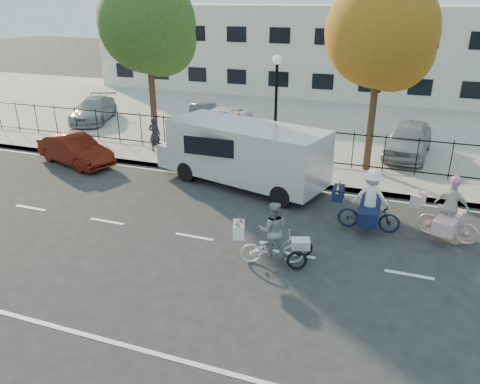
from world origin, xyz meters
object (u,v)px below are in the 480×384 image
at_px(white_van, 243,152).
at_px(pedestrian, 155,134).
at_px(lot_car_b, 221,121).
at_px(red_sedan, 75,150).
at_px(lamppost, 276,91).
at_px(lot_car_c, 203,117).
at_px(unicorn_bike, 448,216).
at_px(zebra_trike, 273,240).
at_px(lot_car_a, 94,110).
at_px(lot_car_d, 408,139).
at_px(bull_bike, 369,206).

xyz_separation_m(white_van, pedestrian, (-4.91, 2.14, -0.35)).
bearing_deg(lot_car_b, red_sedan, -123.70).
bearing_deg(pedestrian, lamppost, 177.72).
bearing_deg(lot_car_c, unicorn_bike, -56.78).
distance_m(zebra_trike, lot_car_b, 12.34).
distance_m(lot_car_a, lot_car_d, 16.50).
distance_m(pedestrian, lot_car_c, 4.31).
bearing_deg(lot_car_a, unicorn_bike, -42.49).
relative_size(lamppost, lot_car_c, 1.15).
height_order(bull_bike, lot_car_a, bull_bike).
distance_m(white_van, pedestrian, 5.37).
bearing_deg(lamppost, lot_car_c, 141.10).
height_order(red_sedan, lot_car_b, lot_car_b).
relative_size(lot_car_a, lot_car_b, 0.97).
bearing_deg(unicorn_bike, lot_car_a, 83.22).
distance_m(lamppost, lot_car_c, 6.87).
relative_size(lot_car_a, lot_car_d, 1.00).
relative_size(bull_bike, lot_car_b, 0.46).
height_order(lamppost, unicorn_bike, lamppost).
bearing_deg(lot_car_c, white_van, -75.21).
bearing_deg(red_sedan, bull_bike, -81.20).
bearing_deg(lot_car_d, unicorn_bike, -74.51).
bearing_deg(lot_car_d, zebra_trike, -100.89).
xyz_separation_m(lot_car_a, lot_car_d, (16.49, -0.58, 0.11)).
bearing_deg(zebra_trike, white_van, 9.17).
xyz_separation_m(lamppost, lot_car_c, (-5.02, 4.05, -2.34)).
height_order(unicorn_bike, bull_bike, unicorn_bike).
bearing_deg(lot_car_c, red_sedan, -133.87).
bearing_deg(lot_car_b, lamppost, -41.64).
relative_size(zebra_trike, lot_car_c, 0.54).
distance_m(lamppost, lot_car_d, 6.32).
height_order(red_sedan, lot_car_d, lot_car_d).
height_order(bull_bike, pedestrian, bull_bike).
xyz_separation_m(red_sedan, lot_car_a, (-3.44, 6.04, 0.15)).
bearing_deg(lamppost, lot_car_d, 29.67).
relative_size(unicorn_bike, lot_car_c, 0.53).
bearing_deg(red_sedan, unicorn_bike, -79.20).
xyz_separation_m(zebra_trike, white_van, (-2.59, 5.04, 0.59)).
bearing_deg(lot_car_b, pedestrian, -113.43).
height_order(unicorn_bike, lot_car_d, unicorn_bike).
xyz_separation_m(pedestrian, lot_car_a, (-5.92, 3.73, -0.14)).
xyz_separation_m(lot_car_b, lot_car_d, (8.90, -0.54, 0.12)).
xyz_separation_m(pedestrian, lot_car_b, (1.68, 3.69, -0.15)).
xyz_separation_m(bull_bike, lot_car_a, (-15.57, 8.08, 0.01)).
relative_size(lamppost, lot_car_b, 0.99).
relative_size(red_sedan, lot_car_b, 0.85).
xyz_separation_m(unicorn_bike, red_sedan, (-14.33, 1.90, -0.11)).
bearing_deg(zebra_trike, lot_car_a, 32.85).
bearing_deg(white_van, red_sedan, -163.54).
bearing_deg(lot_car_b, bull_bike, -44.24).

